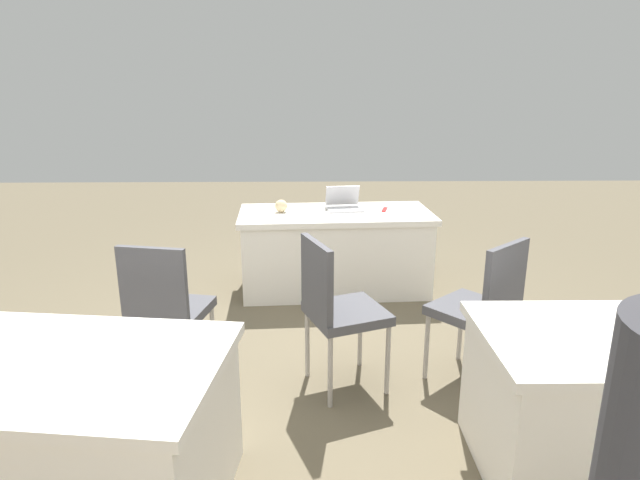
% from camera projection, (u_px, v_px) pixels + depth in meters
% --- Properties ---
extents(ground_plane, '(14.40, 14.40, 0.00)m').
position_uv_depth(ground_plane, '(303.00, 367.00, 3.64)').
color(ground_plane, brown).
extents(table_foreground, '(1.77, 0.90, 0.73)m').
position_uv_depth(table_foreground, '(335.00, 250.00, 4.95)').
color(table_foreground, silver).
rests_on(table_foreground, ground).
extents(table_mid_left, '(1.67, 1.09, 0.73)m').
position_uv_depth(table_mid_left, '(47.00, 435.00, 2.34)').
color(table_mid_left, silver).
rests_on(table_mid_left, ground).
extents(chair_near_front, '(0.57, 0.57, 0.97)m').
position_uv_depth(chair_near_front, '(336.00, 304.00, 3.24)').
color(chair_near_front, '#9E9993').
rests_on(chair_near_front, ground).
extents(chair_tucked_right, '(0.52, 0.52, 0.95)m').
position_uv_depth(chair_tucked_right, '(165.00, 305.00, 3.29)').
color(chair_tucked_right, '#9E9993').
rests_on(chair_tucked_right, ground).
extents(chair_by_pillar, '(0.62, 0.62, 0.96)m').
position_uv_depth(chair_by_pillar, '(483.00, 303.00, 3.28)').
color(chair_by_pillar, '#9E9993').
rests_on(chair_by_pillar, ground).
extents(laptop_silver, '(0.35, 0.33, 0.21)m').
position_uv_depth(laptop_silver, '(344.00, 205.00, 4.93)').
color(laptop_silver, silver).
rests_on(laptop_silver, table_foreground).
extents(yarn_ball, '(0.11, 0.11, 0.11)m').
position_uv_depth(yarn_ball, '(281.00, 206.00, 4.82)').
color(yarn_ball, beige).
rests_on(yarn_ball, table_foreground).
extents(scissors_red, '(0.08, 0.18, 0.01)m').
position_uv_depth(scissors_red, '(385.00, 210.00, 4.92)').
color(scissors_red, red).
rests_on(scissors_red, table_foreground).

